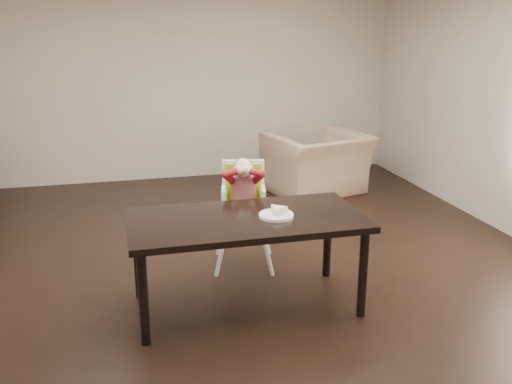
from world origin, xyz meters
The scene contains 6 objects.
ground centered at (0.00, 0.00, 0.00)m, with size 7.00×7.00×0.00m, color black.
room_walls centered at (0.00, 0.00, 1.86)m, with size 6.02×7.02×2.71m.
dining_table centered at (-0.06, -0.51, 0.67)m, with size 1.80×0.90×0.75m.
high_chair centered at (0.10, 0.30, 0.72)m, with size 0.51×0.51×1.02m.
plate centered at (0.17, -0.56, 0.78)m, with size 0.27×0.27×0.08m.
armchair centered at (1.56, 2.31, 0.52)m, with size 1.20×0.78×1.05m, color tan.
Camera 1 is at (-1.00, -4.51, 2.21)m, focal length 40.00 mm.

